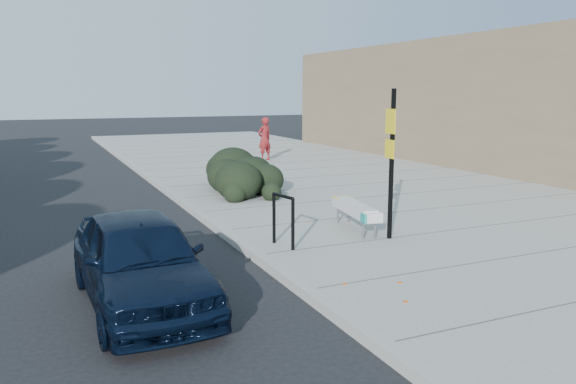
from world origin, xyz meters
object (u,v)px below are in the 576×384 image
at_px(sedan_navy, 140,259).
at_px(bench, 356,209).
at_px(bike_rack, 283,215).
at_px(pedestrian, 265,139).
at_px(sign_post, 391,156).

bearing_deg(sedan_navy, bench, 20.47).
xyz_separation_m(bench, sedan_navy, (-4.81, -2.00, 0.07)).
bearing_deg(bike_rack, pedestrian, 58.60).
bearing_deg(pedestrian, bike_rack, 50.15).
bearing_deg(bench, pedestrian, 85.94).
relative_size(bike_rack, sedan_navy, 0.25).
distance_m(bike_rack, pedestrian, 13.64).
xyz_separation_m(sedan_navy, pedestrian, (7.71, 14.27, 0.40)).
bearing_deg(sign_post, bike_rack, 175.07).
xyz_separation_m(bike_rack, sedan_navy, (-2.92, -1.49, -0.08)).
distance_m(bench, sign_post, 1.50).
xyz_separation_m(sign_post, sedan_navy, (-5.08, -1.16, -1.14)).
relative_size(sedan_navy, pedestrian, 2.15).
distance_m(sedan_navy, pedestrian, 16.22).
xyz_separation_m(bike_rack, sign_post, (2.17, -0.34, 1.06)).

